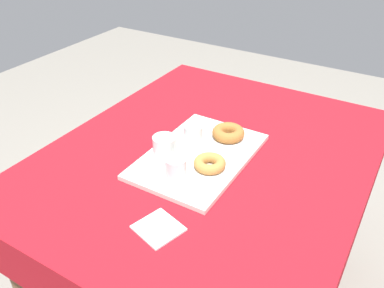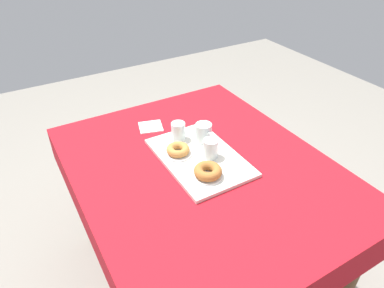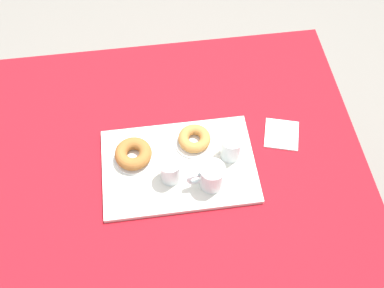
% 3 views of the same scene
% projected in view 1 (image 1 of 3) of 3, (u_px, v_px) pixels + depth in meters
% --- Properties ---
extents(dining_table, '(1.29, 1.04, 0.77)m').
position_uv_depth(dining_table, '(209.00, 174.00, 1.45)').
color(dining_table, '#A8141E').
rests_on(dining_table, ground).
extents(serving_tray, '(0.48, 0.32, 0.02)m').
position_uv_depth(serving_tray, '(199.00, 156.00, 1.36)').
color(serving_tray, silver).
rests_on(serving_tray, dining_table).
extents(tea_mug_left, '(0.12, 0.08, 0.09)m').
position_uv_depth(tea_mug_left, '(165.00, 149.00, 1.30)').
color(tea_mug_left, silver).
rests_on(tea_mug_left, serving_tray).
extents(water_glass_near, '(0.07, 0.07, 0.09)m').
position_uv_depth(water_glass_near, '(176.00, 171.00, 1.21)').
color(water_glass_near, silver).
rests_on(water_glass_near, serving_tray).
extents(water_glass_far, '(0.07, 0.07, 0.09)m').
position_uv_depth(water_glass_far, '(193.00, 137.00, 1.37)').
color(water_glass_far, silver).
rests_on(water_glass_far, serving_tray).
extents(donut_plate_left, '(0.12, 0.12, 0.01)m').
position_uv_depth(donut_plate_left, '(210.00, 169.00, 1.28)').
color(donut_plate_left, white).
rests_on(donut_plate_left, serving_tray).
extents(sugar_donut_left, '(0.10, 0.10, 0.03)m').
position_uv_depth(sugar_donut_left, '(210.00, 163.00, 1.27)').
color(sugar_donut_left, '#BC7F3D').
rests_on(sugar_donut_left, donut_plate_left).
extents(donut_plate_right, '(0.12, 0.12, 0.01)m').
position_uv_depth(donut_plate_right, '(228.00, 138.00, 1.44)').
color(donut_plate_right, white).
rests_on(donut_plate_right, serving_tray).
extents(sugar_donut_right, '(0.12, 0.12, 0.04)m').
position_uv_depth(sugar_donut_right, '(228.00, 133.00, 1.42)').
color(sugar_donut_right, '#A3662D').
rests_on(sugar_donut_right, donut_plate_right).
extents(paper_napkin, '(0.14, 0.14, 0.01)m').
position_uv_depth(paper_napkin, '(158.00, 228.00, 1.08)').
color(paper_napkin, white).
rests_on(paper_napkin, dining_table).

